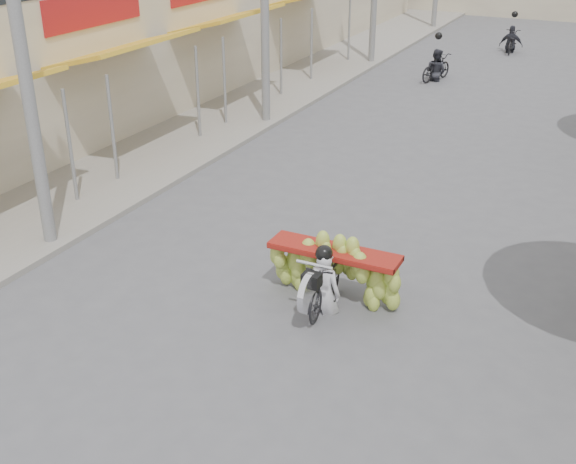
# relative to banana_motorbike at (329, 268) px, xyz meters

# --- Properties ---
(ground) EXTENTS (120.00, 120.00, 0.00)m
(ground) POSITION_rel_banana_motorbike_xyz_m (-0.28, -3.32, -0.67)
(ground) COLOR #535358
(ground) RESTS_ON ground
(sidewalk_left) EXTENTS (4.00, 60.00, 0.12)m
(sidewalk_left) POSITION_rel_banana_motorbike_xyz_m (-7.28, 11.68, -0.61)
(sidewalk_left) COLOR gray
(sidewalk_left) RESTS_ON ground
(utility_pole_near) EXTENTS (0.60, 0.24, 8.00)m
(utility_pole_near) POSITION_rel_banana_motorbike_xyz_m (-5.68, -0.32, 3.36)
(utility_pole_near) COLOR slate
(utility_pole_near) RESTS_ON ground
(banana_motorbike) EXTENTS (2.20, 1.78, 1.95)m
(banana_motorbike) POSITION_rel_banana_motorbike_xyz_m (0.00, 0.00, 0.00)
(banana_motorbike) COLOR black
(banana_motorbike) RESTS_ON ground
(bg_motorbike_a) EXTENTS (1.03, 1.74, 1.95)m
(bg_motorbike_a) POSITION_rel_banana_motorbike_xyz_m (-2.65, 16.07, 0.07)
(bg_motorbike_a) COLOR black
(bg_motorbike_a) RESTS_ON ground
(bg_motorbike_c) EXTENTS (1.01, 1.62, 1.95)m
(bg_motorbike_c) POSITION_rel_banana_motorbike_xyz_m (-1.12, 22.28, 0.13)
(bg_motorbike_c) COLOR black
(bg_motorbike_c) RESTS_ON ground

